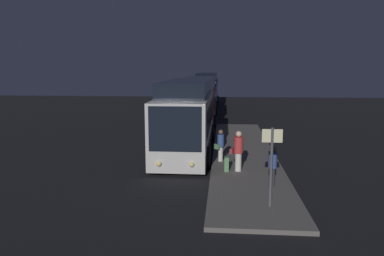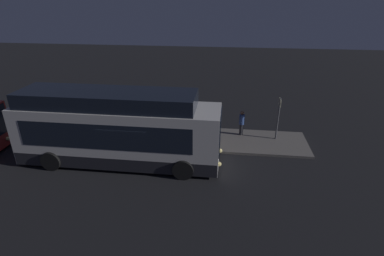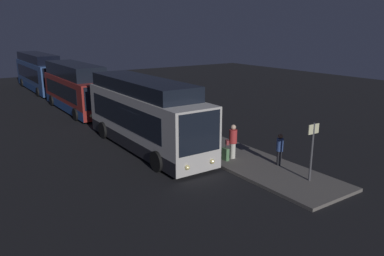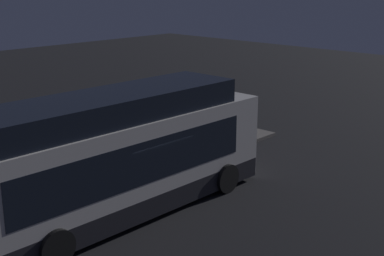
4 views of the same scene
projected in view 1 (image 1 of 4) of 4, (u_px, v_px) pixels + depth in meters
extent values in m
plane|color=black|center=(185.00, 153.00, 20.85)|extent=(80.00, 80.00, 0.00)
cube|color=#605B56|center=(243.00, 153.00, 20.57)|extent=(20.00, 3.29, 0.15)
cube|color=silver|center=(187.00, 121.00, 21.20)|extent=(10.69, 2.58, 3.04)
cube|color=black|center=(187.00, 142.00, 21.38)|extent=(10.64, 2.60, 0.70)
cube|color=black|center=(188.00, 114.00, 21.40)|extent=(8.77, 2.61, 1.34)
cube|color=black|center=(175.00, 129.00, 15.85)|extent=(0.06, 2.27, 1.95)
sphere|color=#F9E58C|center=(192.00, 164.00, 16.01)|extent=(0.24, 0.24, 0.24)
sphere|color=#F9E58C|center=(159.00, 164.00, 16.13)|extent=(0.24, 0.24, 0.24)
cylinder|color=black|center=(207.00, 157.00, 17.70)|extent=(1.05, 0.30, 1.05)
cylinder|color=black|center=(153.00, 156.00, 17.92)|extent=(1.05, 0.30, 1.05)
cylinder|color=black|center=(212.00, 132.00, 24.54)|extent=(1.05, 0.30, 1.05)
cylinder|color=black|center=(173.00, 132.00, 24.75)|extent=(1.05, 0.30, 1.05)
cube|color=black|center=(188.00, 87.00, 21.31)|extent=(9.09, 2.38, 0.78)
cube|color=maroon|center=(201.00, 104.00, 33.52)|extent=(10.47, 2.56, 2.64)
cube|color=#23478C|center=(201.00, 115.00, 33.68)|extent=(10.42, 2.58, 0.70)
cube|color=black|center=(201.00, 100.00, 33.73)|extent=(8.59, 2.59, 1.16)
cube|color=black|center=(196.00, 106.00, 28.29)|extent=(0.06, 2.25, 1.69)
sphere|color=#F9E58C|center=(206.00, 122.00, 28.42)|extent=(0.24, 0.24, 0.24)
sphere|color=#F9E58C|center=(187.00, 122.00, 28.53)|extent=(0.24, 0.24, 0.24)
cylinder|color=black|center=(214.00, 121.00, 30.08)|extent=(0.95, 0.30, 0.95)
cylinder|color=black|center=(182.00, 120.00, 30.29)|extent=(0.95, 0.30, 0.95)
cylinder|color=black|center=(216.00, 111.00, 36.77)|extent=(0.95, 0.30, 0.95)
cylinder|color=black|center=(190.00, 111.00, 36.98)|extent=(0.95, 0.30, 0.95)
cube|color=black|center=(201.00, 83.00, 33.63)|extent=(8.90, 2.35, 1.10)
cube|color=#33518C|center=(207.00, 92.00, 46.42)|extent=(12.50, 2.43, 2.95)
cube|color=#23478C|center=(207.00, 101.00, 46.60)|extent=(12.43, 2.45, 0.70)
cube|color=black|center=(207.00, 89.00, 46.67)|extent=(10.25, 2.46, 1.30)
cube|color=black|center=(205.00, 92.00, 40.19)|extent=(0.06, 2.14, 1.89)
sphere|color=#F9E58C|center=(211.00, 106.00, 40.35)|extent=(0.24, 0.24, 0.24)
sphere|color=#F9E58C|center=(198.00, 106.00, 40.46)|extent=(0.24, 0.24, 0.24)
cylinder|color=black|center=(216.00, 105.00, 42.33)|extent=(0.93, 0.30, 0.93)
cylinder|color=black|center=(195.00, 105.00, 42.53)|extent=(0.93, 0.30, 0.93)
cylinder|color=black|center=(217.00, 99.00, 50.32)|extent=(0.93, 0.30, 0.93)
cylinder|color=black|center=(199.00, 99.00, 50.52)|extent=(0.93, 0.30, 0.93)
cube|color=black|center=(207.00, 76.00, 46.60)|extent=(10.62, 2.24, 0.91)
cylinder|color=#2D2D33|center=(272.00, 177.00, 14.55)|extent=(0.32, 0.32, 0.74)
cylinder|color=#334C8C|center=(273.00, 160.00, 14.44)|extent=(0.46, 0.46, 0.64)
sphere|color=brown|center=(273.00, 149.00, 14.37)|extent=(0.24, 0.24, 0.24)
cylinder|color=silver|center=(221.00, 154.00, 18.46)|extent=(0.33, 0.33, 0.72)
cylinder|color=#334C8C|center=(221.00, 141.00, 18.36)|extent=(0.47, 0.47, 0.62)
sphere|color=brown|center=(221.00, 132.00, 18.29)|extent=(0.23, 0.23, 0.23)
cube|color=#598C59|center=(217.00, 147.00, 18.23)|extent=(0.30, 0.30, 0.24)
cylinder|color=silver|center=(238.00, 162.00, 16.71)|extent=(0.38, 0.38, 0.83)
cylinder|color=#BF3333|center=(239.00, 145.00, 16.59)|extent=(0.55, 0.55, 0.72)
sphere|color=beige|center=(239.00, 134.00, 16.51)|extent=(0.27, 0.27, 0.27)
cube|color=maroon|center=(232.00, 151.00, 16.79)|extent=(0.31, 0.24, 0.24)
cube|color=#598C59|center=(227.00, 164.00, 16.74)|extent=(0.41, 0.20, 0.64)
cylinder|color=black|center=(227.00, 154.00, 16.67)|extent=(0.02, 0.02, 0.24)
cylinder|color=#4C4C51|center=(271.00, 168.00, 12.31)|extent=(0.10, 0.10, 2.67)
cube|color=beige|center=(272.00, 136.00, 12.14)|extent=(0.04, 0.66, 0.44)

